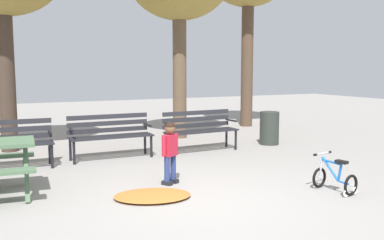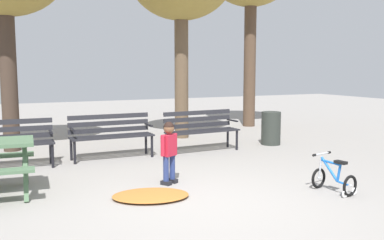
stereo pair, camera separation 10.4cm
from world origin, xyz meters
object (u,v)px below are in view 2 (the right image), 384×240
at_px(park_bench_far_left, 6,140).
at_px(park_bench_right, 201,127).
at_px(child_standing, 169,148).
at_px(kids_bicycle, 334,178).
at_px(trash_bin, 271,128).
at_px(park_bench_left, 111,132).

relative_size(park_bench_far_left, park_bench_right, 1.00).
relative_size(park_bench_right, child_standing, 1.70).
bearing_deg(child_standing, kids_bicycle, -36.25).
height_order(park_bench_far_left, child_standing, child_standing).
xyz_separation_m(park_bench_far_left, trash_bin, (5.61, 0.00, -0.13)).
height_order(park_bench_left, park_bench_right, same).
bearing_deg(kids_bicycle, child_standing, 143.75).
bearing_deg(child_standing, park_bench_right, 53.11).
bearing_deg(park_bench_right, kids_bicycle, -84.56).
distance_m(park_bench_far_left, park_bench_right, 3.79).
xyz_separation_m(child_standing, trash_bin, (3.42, 2.16, -0.17)).
height_order(child_standing, trash_bin, child_standing).
relative_size(park_bench_left, park_bench_right, 0.99).
height_order(park_bench_left, trash_bin, park_bench_left).
height_order(park_bench_right, trash_bin, park_bench_right).
height_order(park_bench_far_left, kids_bicycle, park_bench_far_left).
bearing_deg(park_bench_far_left, child_standing, -44.53).
bearing_deg(park_bench_right, park_bench_far_left, 179.67).
bearing_deg(child_standing, park_bench_far_left, 135.47).
relative_size(park_bench_right, kids_bicycle, 2.67).
xyz_separation_m(park_bench_left, trash_bin, (3.71, -0.10, -0.13)).
xyz_separation_m(park_bench_far_left, child_standing, (2.19, -2.15, 0.04)).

